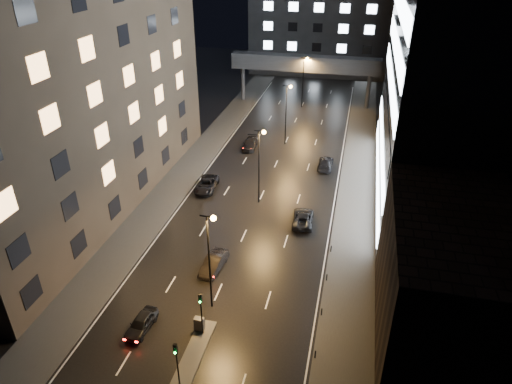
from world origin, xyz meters
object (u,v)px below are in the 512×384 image
at_px(car_toward_a, 303,218).
at_px(utility_cabinet, 199,324).
at_px(car_away_b, 214,263).
at_px(car_away_d, 250,144).
at_px(car_toward_b, 325,163).
at_px(car_away_a, 141,323).
at_px(car_away_c, 207,185).

height_order(car_toward_a, utility_cabinet, utility_cabinet).
height_order(car_away_b, car_away_d, car_away_b).
distance_m(car_away_b, car_toward_b, 28.46).
relative_size(car_away_b, car_toward_b, 0.89).
relative_size(car_away_a, car_toward_b, 0.76).
distance_m(car_away_d, car_toward_b, 13.75).
relative_size(car_away_c, car_away_d, 1.06).
distance_m(car_away_b, car_away_d, 31.98).
bearing_deg(car_toward_a, car_away_a, 56.50).
xyz_separation_m(car_toward_a, utility_cabinet, (-6.46, -19.45, 0.08)).
height_order(car_away_d, car_toward_a, car_away_d).
relative_size(car_away_b, car_away_c, 0.86).
bearing_deg(car_away_c, car_toward_a, -24.49).
bearing_deg(car_away_a, car_away_c, 100.14).
distance_m(car_away_a, car_toward_b, 38.68).
bearing_deg(car_away_d, car_away_b, -85.84).
xyz_separation_m(car_away_c, car_toward_b, (15.33, 10.56, 0.01)).
bearing_deg(car_away_c, car_toward_b, 31.43).
bearing_deg(utility_cabinet, car_away_d, 98.68).
xyz_separation_m(car_away_b, car_away_d, (-3.87, 31.75, -0.03)).
height_order(car_away_c, car_toward_a, car_away_c).
relative_size(car_toward_a, utility_cabinet, 3.96).
xyz_separation_m(car_away_b, car_toward_a, (7.86, 10.89, -0.05)).
bearing_deg(car_away_a, utility_cabinet, 15.43).
height_order(car_away_c, car_toward_b, car_toward_b).
xyz_separation_m(car_away_c, utility_cabinet, (7.70, -24.98, 0.05)).
bearing_deg(car_away_b, car_away_d, 102.63).
bearing_deg(car_away_d, car_toward_a, -63.44).
bearing_deg(utility_cabinet, car_away_a, -167.65).
xyz_separation_m(car_away_c, car_toward_a, (14.16, -5.53, -0.03)).
distance_m(car_away_a, utility_cabinet, 5.15).
height_order(car_away_a, car_away_b, car_away_b).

